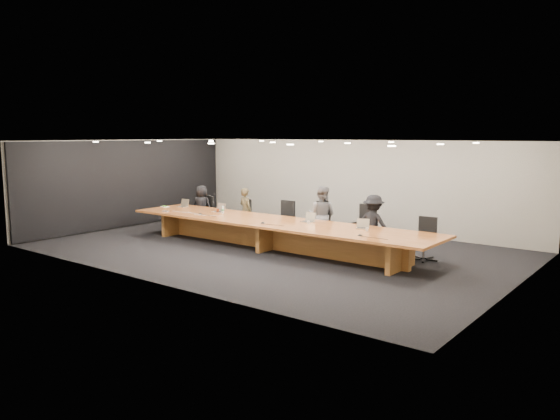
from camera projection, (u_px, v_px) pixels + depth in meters
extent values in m
plane|color=black|center=(273.00, 249.00, 14.22)|extent=(12.00, 12.00, 0.00)
cube|color=#B8B5A7|center=(352.00, 185.00, 17.16)|extent=(12.00, 0.02, 2.80)
cube|color=black|center=(130.00, 184.00, 17.64)|extent=(0.08, 7.84, 2.74)
cube|color=brown|center=(273.00, 222.00, 14.12)|extent=(9.00, 1.80, 0.06)
cube|color=brown|center=(273.00, 236.00, 14.17)|extent=(7.65, 0.15, 0.69)
cube|color=brown|center=(179.00, 223.00, 16.36)|extent=(0.12, 1.26, 0.69)
cube|color=brown|center=(273.00, 236.00, 14.17)|extent=(0.12, 1.26, 0.69)
cube|color=brown|center=(401.00, 255.00, 11.98)|extent=(0.12, 1.26, 0.69)
imported|color=black|center=(202.00, 207.00, 17.37)|extent=(0.76, 0.60, 1.37)
imported|color=#38311E|center=(246.00, 211.00, 16.25)|extent=(0.57, 0.45, 1.40)
imported|color=#5B5B5E|center=(322.00, 216.00, 14.70)|extent=(0.88, 0.75, 1.60)
imported|color=black|center=(373.00, 224.00, 13.62)|extent=(0.97, 0.57, 1.48)
cylinder|color=silver|center=(223.00, 210.00, 15.44)|extent=(0.08, 0.08, 0.20)
cylinder|color=maroon|center=(218.00, 211.00, 15.61)|extent=(0.11, 0.11, 0.11)
cone|color=silver|center=(308.00, 222.00, 13.60)|extent=(0.08, 0.08, 0.08)
cone|color=beige|center=(367.00, 229.00, 12.60)|extent=(0.09, 0.09, 0.08)
cube|color=silver|center=(165.00, 207.00, 16.83)|extent=(0.28, 0.24, 0.01)
cube|color=#5CB22F|center=(165.00, 206.00, 16.82)|extent=(0.16, 0.12, 0.02)
cube|color=#B3B2B8|center=(166.00, 211.00, 15.79)|extent=(0.20, 0.17, 0.03)
cone|color=black|center=(200.00, 214.00, 15.31)|extent=(0.14, 0.14, 0.03)
cone|color=black|center=(263.00, 223.00, 13.74)|extent=(0.16, 0.16, 0.03)
cone|color=black|center=(360.00, 235.00, 12.05)|extent=(0.15, 0.15, 0.03)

